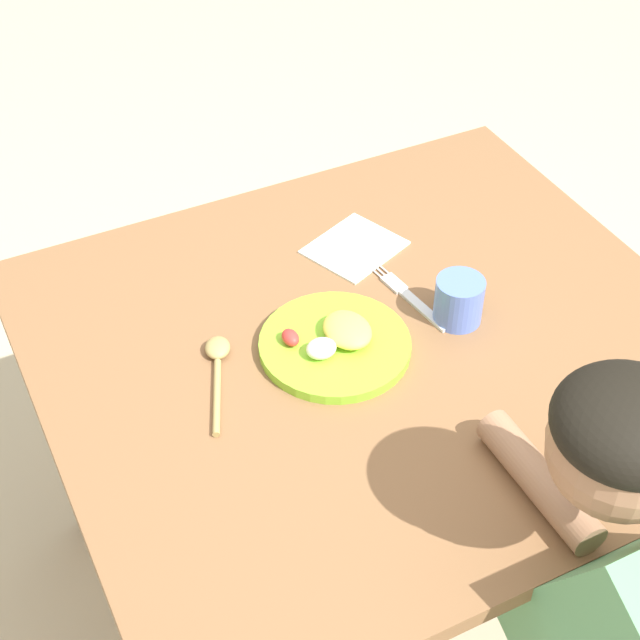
# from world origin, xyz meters

# --- Properties ---
(ground_plane) EXTENTS (8.00, 8.00, 0.00)m
(ground_plane) POSITION_xyz_m (0.00, 0.00, 0.00)
(ground_plane) COLOR #BCAE8E
(dining_table) EXTENTS (1.07, 0.98, 0.72)m
(dining_table) POSITION_xyz_m (0.00, 0.00, 0.61)
(dining_table) COLOR brown
(dining_table) RESTS_ON ground_plane
(plate) EXTENTS (0.25, 0.25, 0.05)m
(plate) POSITION_xyz_m (-0.07, 0.02, 0.73)
(plate) COLOR #87CC2E
(plate) RESTS_ON dining_table
(fork) EXTENTS (0.05, 0.21, 0.01)m
(fork) POSITION_xyz_m (0.10, 0.07, 0.72)
(fork) COLOR silver
(fork) RESTS_ON dining_table
(spoon) EXTENTS (0.10, 0.20, 0.02)m
(spoon) POSITION_xyz_m (-0.25, 0.07, 0.73)
(spoon) COLOR tan
(spoon) RESTS_ON dining_table
(drinking_cup) EXTENTS (0.08, 0.08, 0.08)m
(drinking_cup) POSITION_xyz_m (0.15, -0.01, 0.76)
(drinking_cup) COLOR #5877D8
(drinking_cup) RESTS_ON dining_table
(napkin) EXTENTS (0.20, 0.18, 0.00)m
(napkin) POSITION_xyz_m (0.08, 0.24, 0.72)
(napkin) COLOR white
(napkin) RESTS_ON dining_table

